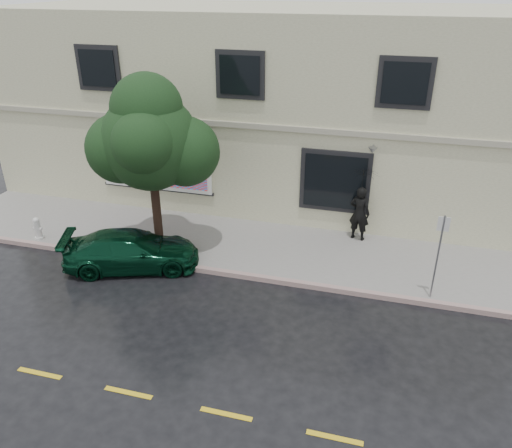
% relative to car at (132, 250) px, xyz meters
% --- Properties ---
extents(ground, '(90.00, 90.00, 0.00)m').
position_rel_car_xyz_m(ground, '(2.34, -1.20, -0.58)').
color(ground, black).
rests_on(ground, ground).
extents(sidewalk, '(20.00, 3.50, 0.15)m').
position_rel_car_xyz_m(sidewalk, '(2.34, 2.05, -0.50)').
color(sidewalk, gray).
rests_on(sidewalk, ground).
extents(curb, '(20.00, 0.18, 0.16)m').
position_rel_car_xyz_m(curb, '(2.34, 0.30, -0.50)').
color(curb, gray).
rests_on(curb, ground).
extents(road_marking, '(19.00, 0.12, 0.01)m').
position_rel_car_xyz_m(road_marking, '(2.34, -4.70, -0.57)').
color(road_marking, gold).
rests_on(road_marking, ground).
extents(building, '(20.00, 8.12, 7.00)m').
position_rel_car_xyz_m(building, '(2.34, 7.80, 2.92)').
color(building, beige).
rests_on(building, ground).
extents(billboard, '(4.30, 0.16, 2.20)m').
position_rel_car_xyz_m(billboard, '(-0.86, 3.72, 1.47)').
color(billboard, white).
rests_on(billboard, ground).
extents(car, '(4.34, 2.99, 1.16)m').
position_rel_car_xyz_m(car, '(0.00, 0.00, 0.00)').
color(car, black).
rests_on(car, ground).
extents(pedestrian, '(0.76, 0.59, 1.84)m').
position_rel_car_xyz_m(pedestrian, '(6.45, 3.40, 0.49)').
color(pedestrian, black).
rests_on(pedestrian, sidewalk).
extents(umbrella, '(1.24, 1.24, 0.75)m').
position_rel_car_xyz_m(umbrella, '(6.45, 3.40, 1.79)').
color(umbrella, black).
rests_on(umbrella, pedestrian).
extents(street_tree, '(2.85, 2.85, 4.97)m').
position_rel_car_xyz_m(street_tree, '(0.44, 1.00, 3.10)').
color(street_tree, black).
rests_on(street_tree, sidewalk).
extents(fire_hydrant, '(0.32, 0.30, 0.77)m').
position_rel_car_xyz_m(fire_hydrant, '(-3.75, 0.60, -0.06)').
color(fire_hydrant, silver).
rests_on(fire_hydrant, sidewalk).
extents(sign_pole, '(0.30, 0.05, 2.45)m').
position_rel_car_xyz_m(sign_pole, '(8.67, 0.50, 1.05)').
color(sign_pole, gray).
rests_on(sign_pole, sidewalk).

